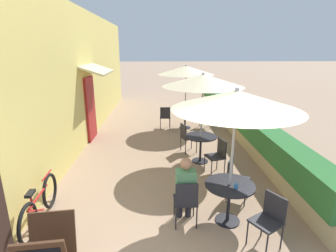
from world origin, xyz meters
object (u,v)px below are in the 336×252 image
Objects in this scene: cafe_chair_mid_left at (186,135)px; cafe_chair_mid_right at (218,154)px; cafe_chair_near_back at (269,217)px; patio_umbrella_near at (236,100)px; patio_table_mid at (201,142)px; coffee_cup_near at (236,186)px; patio_umbrella_far at (186,70)px; patio_table_near at (229,193)px; cafe_chair_near_left at (235,176)px; seated_patron_near_right at (185,187)px; bicycle_leaning at (40,205)px; cafe_chair_far_right at (165,116)px; patio_table_far at (185,114)px; cafe_chair_near_right at (186,199)px; patio_umbrella_mid at (203,80)px; cafe_chair_far_left at (205,114)px.

cafe_chair_mid_left is 1.55m from cafe_chair_mid_right.
cafe_chair_near_back is 2.53m from cafe_chair_mid_right.
patio_umbrella_near is 2.80× the size of patio_table_mid.
patio_umbrella_far is at bearing 92.75° from coffee_cup_near.
coffee_cup_near is (0.06, -0.14, 0.22)m from patio_table_near.
patio_umbrella_near is 2.78× the size of cafe_chair_near_left.
cafe_chair_near_back is (1.24, -0.64, -0.17)m from seated_patron_near_right.
patio_table_near is 0.51× the size of bicycle_leaning.
cafe_chair_mid_left reaches higher than patio_table_mid.
patio_umbrella_near reaches higher than cafe_chair_mid_left.
cafe_chair_mid_left is at bearing 82.67° from seated_patron_near_right.
cafe_chair_far_right reaches higher than bicycle_leaning.
patio_umbrella_far reaches higher than patio_table_near.
cafe_chair_near_left is 1.00× the size of cafe_chair_near_back.
patio_table_mid is at bearing -21.15° from cafe_chair_near_back.
patio_table_far is 0.36× the size of patio_umbrella_far.
bicycle_leaning is (-2.34, -5.61, -0.16)m from cafe_chair_far_right.
cafe_chair_near_left is (0.31, 0.71, -1.70)m from patio_umbrella_near.
patio_table_far is (0.55, 5.86, 0.05)m from cafe_chair_near_right.
patio_umbrella_mid is at bearing -138.93° from cafe_chair_near_left.
cafe_chair_mid_right is (0.98, 1.87, -0.17)m from seated_patron_near_right.
cafe_chair_near_back is 3.87m from bicycle_leaning.
patio_umbrella_far reaches higher than cafe_chair_mid_right.
patio_umbrella_near is 1.44m from coffee_cup_near.
cafe_chair_mid_right is at bearing 83.70° from patio_umbrella_near.
cafe_chair_near_right reaches higher than bicycle_leaning.
cafe_chair_near_right is at bearing -24.05° from cafe_chair_mid_left.
cafe_chair_far_right is (-1.20, 3.80, 0.00)m from cafe_chair_mid_right.
cafe_chair_near_left and cafe_chair_near_back have the same top height.
coffee_cup_near is (-0.40, 0.48, 0.27)m from cafe_chair_near_back.
cafe_chair_mid_left is at bearing 69.30° from cafe_chair_far_left.
cafe_chair_far_left reaches higher than patio_table_near.
patio_umbrella_far is at bearing 58.08° from bicycle_leaning.
coffee_cup_near reaches higher than patio_table_far.
bicycle_leaning is at bearing 98.97° from cafe_chair_mid_right.
cafe_chair_near_back is 1.00× the size of cafe_chair_far_left.
patio_umbrella_far is 1.87m from cafe_chair_far_left.
cafe_chair_near_left and cafe_chair_mid_right have the same top height.
cafe_chair_near_right is 1.00× the size of cafe_chair_mid_right.
cafe_chair_far_right reaches higher than patio_table_far.
patio_umbrella_mid is at bearing 93.47° from coffee_cup_near.
patio_umbrella_mid is 1.87m from cafe_chair_mid_right.
patio_umbrella_near is at bearing 5.66° from cafe_chair_near_left.
patio_table_near is at bearing 155.59° from cafe_chair_mid_right.
patio_umbrella_mid is (-0.41, 1.89, 1.70)m from cafe_chair_near_left.
cafe_chair_far_left is at bearing 52.78° from bicycle_leaning.
cafe_chair_mid_left is at bearing 82.91° from cafe_chair_near_right.
patio_umbrella_mid is at bearing 34.76° from bicycle_leaning.
seated_patron_near_right reaches higher than patio_table_near.
cafe_chair_mid_right is (0.21, 1.89, -1.70)m from patio_umbrella_near.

